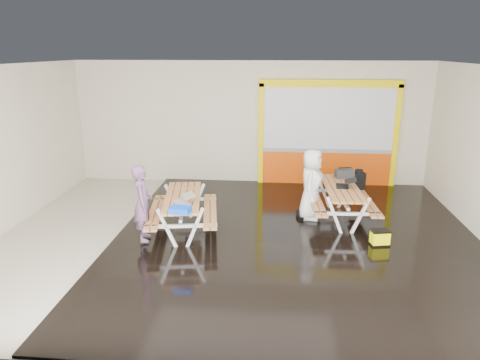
# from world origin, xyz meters

# --- Properties ---
(room) EXTENTS (10.02, 8.02, 3.52)m
(room) POSITION_xyz_m (0.00, 0.00, 1.75)
(room) COLOR beige
(room) RESTS_ON ground
(deck) EXTENTS (7.50, 7.98, 0.05)m
(deck) POSITION_xyz_m (1.25, 0.00, 0.03)
(deck) COLOR black
(deck) RESTS_ON room
(kiosk) EXTENTS (3.88, 0.16, 3.00)m
(kiosk) POSITION_xyz_m (2.20, 3.93, 1.44)
(kiosk) COLOR #E24906
(kiosk) RESTS_ON room
(picnic_table_left) EXTENTS (1.71, 2.27, 0.83)m
(picnic_table_left) POSITION_xyz_m (-1.15, 0.16, 0.64)
(picnic_table_left) COLOR #CC854D
(picnic_table_left) RESTS_ON deck
(picnic_table_right) EXTENTS (1.51, 2.14, 0.83)m
(picnic_table_right) POSITION_xyz_m (2.28, 1.14, 0.63)
(picnic_table_right) COLOR #CC854D
(picnic_table_right) RESTS_ON deck
(person_left) EXTENTS (0.49, 0.64, 1.57)m
(person_left) POSITION_xyz_m (-1.83, -0.40, 0.87)
(person_left) COLOR #674864
(person_left) RESTS_ON deck
(person_right) EXTENTS (0.69, 0.89, 1.62)m
(person_right) POSITION_xyz_m (1.60, 1.15, 0.87)
(person_right) COLOR white
(person_right) RESTS_ON deck
(laptop_left) EXTENTS (0.51, 0.50, 0.17)m
(laptop_left) POSITION_xyz_m (-1.04, -0.20, 0.89)
(laptop_left) COLOR silver
(laptop_left) RESTS_ON picnic_table_left
(laptop_right) EXTENTS (0.47, 0.43, 0.18)m
(laptop_right) POSITION_xyz_m (2.36, 1.16, 0.89)
(laptop_right) COLOR black
(laptop_right) RESTS_ON picnic_table_right
(blue_pouch) EXTENTS (0.41, 0.32, 0.11)m
(blue_pouch) POSITION_xyz_m (-0.98, -0.78, 0.89)
(blue_pouch) COLOR blue
(blue_pouch) RESTS_ON picnic_table_left
(toolbox) EXTENTS (0.48, 0.32, 0.26)m
(toolbox) POSITION_xyz_m (2.44, 1.91, 0.93)
(toolbox) COLOR black
(toolbox) RESTS_ON picnic_table_right
(backpack) EXTENTS (0.35, 0.28, 0.50)m
(backpack) POSITION_xyz_m (2.79, 1.98, 0.75)
(backpack) COLOR black
(backpack) RESTS_ON picnic_table_right
(dark_case) EXTENTS (0.46, 0.41, 0.14)m
(dark_case) POSITION_xyz_m (1.52, 1.25, 0.12)
(dark_case) COLOR black
(dark_case) RESTS_ON deck
(fluke_bag) EXTENTS (0.41, 0.31, 0.31)m
(fluke_bag) POSITION_xyz_m (2.89, -0.19, 0.20)
(fluke_bag) COLOR black
(fluke_bag) RESTS_ON deck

